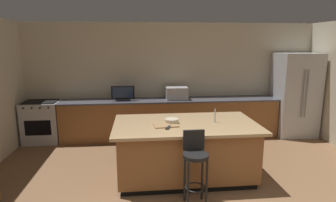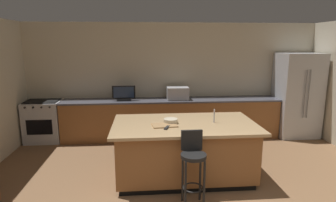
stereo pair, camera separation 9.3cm
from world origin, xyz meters
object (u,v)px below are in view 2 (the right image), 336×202
microwave (178,93)px  range_oven (44,121)px  tv_monitor (124,94)px  tv_remote (167,128)px  bar_stool_center (193,162)px  cutting_board (165,125)px  kitchen_island (184,150)px  refrigerator (297,95)px  fruit_bowl (171,121)px

microwave → range_oven: bearing=-180.0°
tv_monitor → tv_remote: size_ratio=2.97×
bar_stool_center → cutting_board: (-0.33, 0.69, 0.31)m
tv_monitor → bar_stool_center: 2.98m
range_oven → cutting_board: (2.53, -2.10, 0.46)m
kitchen_island → cutting_board: size_ratio=6.01×
range_oven → bar_stool_center: bearing=-44.4°
microwave → tv_monitor: size_ratio=0.95×
bar_stool_center → tv_remote: size_ratio=5.97×
refrigerator → bar_stool_center: size_ratio=1.90×
tv_monitor → cutting_board: 2.19m
microwave → fruit_bowl: 2.00m
range_oven → bar_stool_center: (2.85, -2.80, 0.16)m
microwave → cutting_board: bearing=-102.1°
tv_monitor → bar_stool_center: bearing=-68.6°
range_oven → kitchen_island: bearing=-34.9°
kitchen_island → tv_monitor: tv_monitor is taller
fruit_bowl → tv_monitor: bearing=114.1°
microwave → bar_stool_center: microwave is taller
range_oven → bar_stool_center: bar_stool_center is taller
kitchen_island → microwave: microwave is taller
range_oven → fruit_bowl: (2.63, -1.96, 0.49)m
refrigerator → tv_monitor: refrigerator is taller
tv_remote → microwave: bearing=102.0°
range_oven → tv_monitor: bearing=-1.6°
microwave → bar_stool_center: bearing=-92.5°
microwave → tv_remote: bearing=-100.7°
microwave → cutting_board: microwave is taller
refrigerator → tv_monitor: 3.98m
refrigerator → range_oven: bearing=179.3°
kitchen_island → tv_monitor: size_ratio=4.48×
cutting_board → tv_remote: bearing=-78.7°
bar_stool_center → cutting_board: 0.83m
kitchen_island → tv_monitor: bearing=119.1°
refrigerator → tv_remote: 3.86m
tv_remote → cutting_board: size_ratio=0.45×
tv_remote → cutting_board: (-0.03, 0.13, -0.00)m
kitchen_island → tv_monitor: (-1.08, 1.94, 0.58)m
cutting_board → fruit_bowl: bearing=52.1°
refrigerator → fruit_bowl: bearing=-148.8°
kitchen_island → fruit_bowl: (-0.22, 0.02, 0.48)m
refrigerator → cutting_board: bearing=-147.9°
kitchen_island → bar_stool_center: bar_stool_center is taller
kitchen_island → tv_remote: bearing=-140.9°
refrigerator → bar_stool_center: (-2.91, -2.72, -0.35)m
kitchen_island → cutting_board: cutting_board is taller
cutting_board → microwave: bearing=77.9°
microwave → fruit_bowl: size_ratio=2.18×
range_oven → cutting_board: 3.32m
kitchen_island → bar_stool_center: bearing=-90.0°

